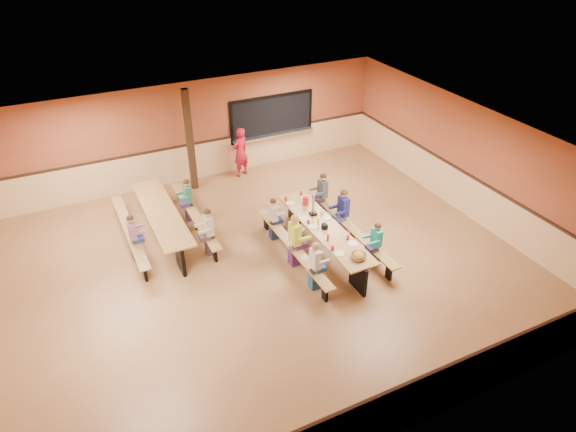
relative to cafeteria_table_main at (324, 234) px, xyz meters
name	(u,v)px	position (x,y,z in m)	size (l,w,h in m)	color
ground	(260,267)	(-1.63, 0.12, -0.53)	(12.00, 12.00, 0.00)	brown
room_envelope	(259,243)	(-1.63, 0.12, 0.16)	(12.04, 10.04, 3.02)	#9C4C2D
kitchen_pass_through	(272,119)	(0.97, 5.08, 0.96)	(2.78, 0.28, 1.38)	black
structural_post	(190,141)	(-1.83, 4.52, 0.97)	(0.18, 0.18, 3.00)	black
cafeteria_table_main	(324,234)	(0.00, 0.00, 0.00)	(1.91, 3.70, 0.74)	#A17740
cafeteria_table_second	(162,219)	(-3.29, 2.37, 0.00)	(1.91, 3.70, 0.74)	#A17740
seated_child_white_left	(315,266)	(-0.83, -1.08, 0.06)	(0.35, 0.29, 1.18)	white
seated_adult_yellow	(295,240)	(-0.83, -0.11, 0.13)	(0.42, 0.34, 1.31)	#D3F136
seated_child_grey_left	(273,219)	(-0.83, 1.07, 0.04)	(0.33, 0.27, 1.13)	silver
seated_child_teal_right	(376,245)	(0.83, -0.97, 0.05)	(0.34, 0.28, 1.15)	teal
seated_child_navy_right	(343,213)	(0.83, 0.48, 0.11)	(0.40, 0.32, 1.27)	navy
seated_child_char_right	(322,195)	(0.83, 1.54, 0.09)	(0.38, 0.31, 1.23)	#43474B
seated_child_purple_sec	(134,237)	(-4.11, 1.75, 0.06)	(0.35, 0.28, 1.16)	#935B8C
seated_child_green_sec	(188,200)	(-2.46, 2.85, 0.07)	(0.36, 0.29, 1.19)	#307861
seated_child_tan_sec	(209,232)	(-2.46, 1.15, 0.09)	(0.38, 0.31, 1.23)	#C3B59A
standing_woman	(240,152)	(-0.28, 4.67, 0.25)	(0.57, 0.37, 1.55)	#AC1329
punch_pitcher	(306,201)	(0.08, 1.09, 0.32)	(0.16, 0.16, 0.22)	#B4181F
chip_bowl	(359,256)	(0.04, -1.44, 0.29)	(0.32, 0.32, 0.15)	#FEA828
napkin_dispenser	(325,226)	(-0.03, -0.09, 0.28)	(0.10, 0.14, 0.13)	black
condiment_mustard	(318,221)	(-0.08, 0.14, 0.30)	(0.06, 0.06, 0.17)	yellow
condiment_ketchup	(328,238)	(-0.21, -0.56, 0.30)	(0.06, 0.06, 0.17)	#B2140F
table_paddle	(313,210)	(0.02, 0.58, 0.35)	(0.16, 0.16, 0.56)	black
place_settings	(324,224)	(0.00, 0.00, 0.27)	(0.65, 3.30, 0.11)	beige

